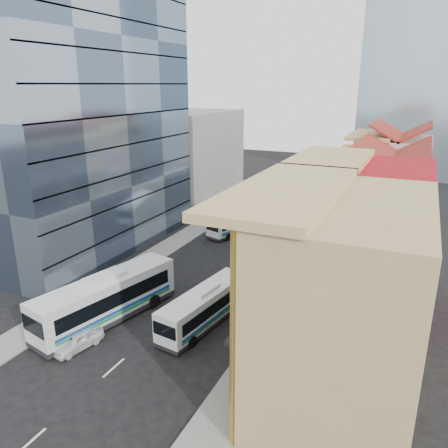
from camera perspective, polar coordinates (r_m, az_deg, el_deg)
The scene contains 14 objects.
ground at distance 30.76m, azimuth -15.41°, elevation -18.64°, with size 200.00×200.00×0.00m, color black.
sidewalk_right at distance 44.98m, azimuth 11.73°, elevation -6.02°, with size 3.00×90.00×0.15m, color slate.
sidewalk_left at distance 50.96m, azimuth -7.21°, elevation -2.89°, with size 3.00×90.00×0.15m, color slate.
shophouse_tan at distance 26.45m, azimuth 15.74°, elevation -9.78°, with size 8.00×14.00×12.00m, color tan.
shophouse_red at distance 37.50m, azimuth 18.73°, elevation -1.77°, with size 8.00×10.00×12.00m, color maroon.
shophouse_cream_near at distance 46.84m, azimuth 19.92°, elevation 0.65°, with size 8.00×9.00×10.00m, color beige.
shophouse_cream_mid at distance 55.53m, azimuth 20.79°, elevation 3.13°, with size 8.00×9.00×10.00m, color beige.
shophouse_cream_far at distance 65.68m, azimuth 21.56°, elevation 5.61°, with size 8.00×12.00×11.00m, color beige.
office_tower at distance 50.56m, azimuth -18.22°, elevation 13.59°, with size 12.00×26.00×30.00m, color #3E4D62.
office_block_far at distance 69.65m, azimuth -4.12°, elevation 8.69°, with size 10.00×18.00×14.00m, color gray.
bus_left_near at distance 35.94m, azimuth -15.07°, elevation -9.24°, with size 2.90×12.38×3.97m, color silver, non-canonical shape.
bus_left_far at distance 55.16m, azimuth 1.89°, elevation 0.47°, with size 2.25×9.60×3.08m, color white, non-canonical shape.
bus_right at distance 34.48m, azimuth -2.51°, elevation -10.61°, with size 2.28×9.71×3.12m, color white, non-canonical shape.
sedan_left at distance 33.66m, azimuth -18.58°, elevation -14.17°, with size 1.54×3.82×1.30m, color white.
Camera 1 is at (16.87, -18.43, 17.94)m, focal length 35.00 mm.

